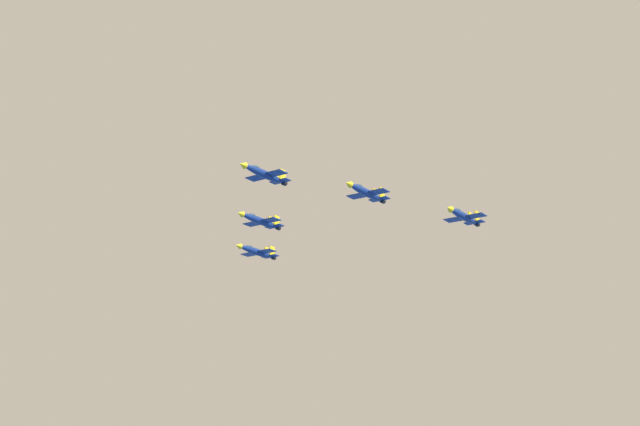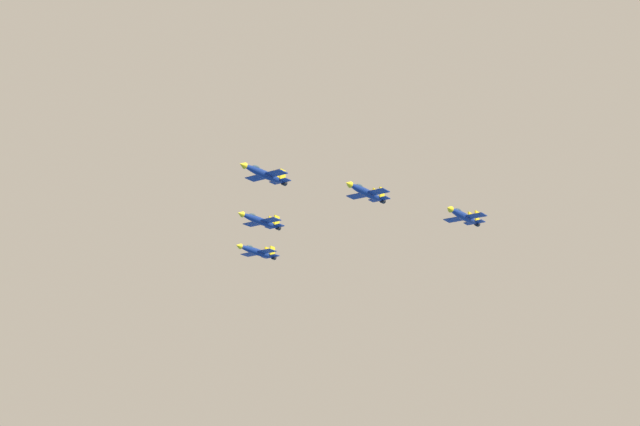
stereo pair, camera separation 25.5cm
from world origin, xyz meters
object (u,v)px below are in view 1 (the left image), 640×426
jet_left_outer (464,216)px  jet_right_outer (257,252)px  jet_left_wingman (366,192)px  jet_lead (264,174)px  jet_right_wingman (260,221)px

jet_left_outer → jet_right_outer: size_ratio=0.98×
jet_left_wingman → jet_right_outer: (43.36, 3.66, -2.69)m
jet_lead → jet_right_outer: bearing=-139.1°
jet_lead → jet_right_wingman: bearing=-139.1°
jet_lead → jet_right_wingman: (19.14, -8.28, -3.30)m
jet_right_wingman → jet_left_outer: 43.57m
jet_lead → jet_left_outer: jet_lead is taller
jet_right_outer → jet_left_outer: bearing=90.4°
jet_lead → jet_right_outer: jet_lead is taller
jet_lead → jet_right_outer: (38.28, -16.56, -4.69)m
jet_left_wingman → jet_right_wingman: 27.04m
jet_left_wingman → jet_right_wingman: (24.23, 11.94, -1.30)m
jet_left_outer → jet_lead: bearing=-41.1°
jet_lead → jet_left_outer: size_ratio=1.01×
jet_right_outer → jet_lead: bearing=40.7°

